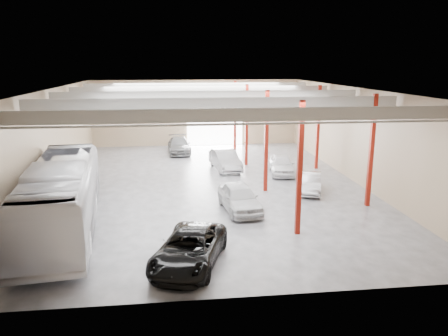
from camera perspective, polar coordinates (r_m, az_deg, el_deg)
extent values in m
cube|color=#45454A|center=(32.29, -1.96, -2.18)|extent=(22.00, 32.00, 0.01)
cube|color=#AAAAA5|center=(31.12, -2.07, 10.32)|extent=(22.00, 32.00, 0.12)
cube|color=#806650|center=(47.33, -3.68, 7.19)|extent=(22.00, 0.12, 7.00)
cube|color=#806650|center=(16.09, 2.88, -5.63)|extent=(22.00, 0.12, 7.00)
cube|color=#806650|center=(32.51, -21.75, 3.28)|extent=(0.12, 32.00, 7.00)
cube|color=#806650|center=(34.23, 16.71, 4.16)|extent=(0.12, 32.00, 7.00)
cube|color=white|center=(47.46, -1.23, 6.01)|extent=(6.00, 0.20, 5.00)
cube|color=maroon|center=(22.55, 9.86, -0.16)|extent=(0.25, 0.25, 7.00)
cube|color=maroon|center=(30.13, 5.54, 3.44)|extent=(0.25, 0.25, 7.00)
cube|color=maroon|center=(37.88, 2.97, 5.58)|extent=(0.25, 0.25, 7.00)
cube|color=maroon|center=(44.74, 1.44, 6.84)|extent=(0.25, 0.25, 7.00)
cube|color=maroon|center=(28.24, 18.69, 2.10)|extent=(0.25, 0.25, 7.00)
cube|color=maroon|center=(37.38, 12.17, 5.18)|extent=(0.25, 0.25, 7.00)
cube|color=#A8A8A3|center=(19.27, 0.98, 6.93)|extent=(21.60, 0.15, 0.60)
cube|color=#A8A8A3|center=(19.32, 0.97, 5.75)|extent=(21.60, 0.10, 0.10)
cube|color=#A8A8A3|center=(25.20, -0.90, 8.51)|extent=(21.60, 0.15, 0.60)
cube|color=#A8A8A3|center=(25.24, -0.89, 7.61)|extent=(21.60, 0.10, 0.10)
cube|color=#A8A8A3|center=(31.15, -2.06, 9.49)|extent=(21.60, 0.15, 0.60)
cube|color=#A8A8A3|center=(31.18, -2.06, 8.76)|extent=(21.60, 0.10, 0.10)
cube|color=#A8A8A3|center=(37.12, -2.86, 10.15)|extent=(21.60, 0.15, 0.60)
cube|color=#A8A8A3|center=(37.15, -2.85, 9.53)|extent=(21.60, 0.10, 0.10)
cube|color=#A8A8A3|center=(43.10, -3.43, 10.63)|extent=(21.60, 0.15, 0.60)
cube|color=#A8A8A3|center=(43.12, -3.43, 10.10)|extent=(21.60, 0.10, 0.10)
imported|color=silver|center=(24.69, -20.40, -3.50)|extent=(4.69, 13.84, 3.78)
imported|color=black|center=(19.68, -4.56, -10.49)|extent=(4.14, 6.07, 1.54)
imported|color=silver|center=(26.50, 2.03, -3.88)|extent=(2.50, 5.05, 1.66)
imported|color=#AEAEB3|center=(36.61, 0.15, 1.07)|extent=(2.44, 5.25, 1.66)
imported|color=slate|center=(43.71, -5.89, 2.97)|extent=(2.33, 5.33, 1.52)
imported|color=#B7B8BC|center=(30.91, 11.21, -1.88)|extent=(2.62, 4.31, 1.34)
imported|color=white|center=(35.52, 7.54, 0.46)|extent=(2.44, 4.74, 1.54)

